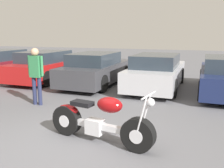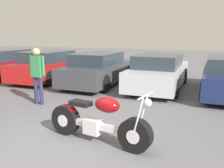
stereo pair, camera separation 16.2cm
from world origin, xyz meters
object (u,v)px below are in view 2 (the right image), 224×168
Objects in this scene: parked_car_maroon at (7,64)px; parked_car_silver at (159,72)px; motorcycle at (97,121)px; parked_car_red at (51,66)px; parked_car_dark_grey at (99,69)px; person_standing at (37,71)px.

parked_car_maroon is 1.00× the size of parked_car_silver.
parked_car_red reaches higher than motorcycle.
parked_car_red and parked_car_silver have the same top height.
parked_car_silver is (2.52, 0.12, 0.00)m from parked_car_dark_grey.
parked_car_maroon is 5.04m from parked_car_dark_grey.
parked_car_maroon and parked_car_dark_grey have the same top height.
parked_car_red is at bearing 132.13° from motorcycle.
parked_car_maroon is at bearing -176.93° from parked_car_red.
parked_car_maroon reaches higher than motorcycle.
parked_car_dark_grey is 2.57× the size of person_standing.
parked_car_silver is at bearing 50.62° from person_standing.
parked_car_dark_grey is 2.52m from parked_car_silver.
motorcycle is 7.29m from parked_car_red.
person_standing reaches higher than parked_car_dark_grey.
parked_car_red is at bearing 179.92° from parked_car_silver.
parked_car_red is 5.04m from parked_car_silver.
motorcycle is at bearing -65.81° from parked_car_dark_grey.
parked_car_maroon is 2.57× the size of person_standing.
motorcycle is 5.79m from parked_car_dark_grey.
parked_car_maroon is (-7.41, 5.27, 0.21)m from motorcycle.
person_standing is (-2.80, 1.80, 0.59)m from motorcycle.
motorcycle is 0.52× the size of parked_car_red.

